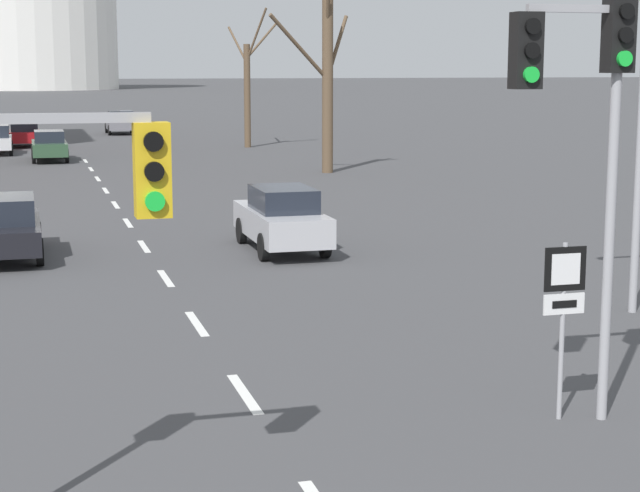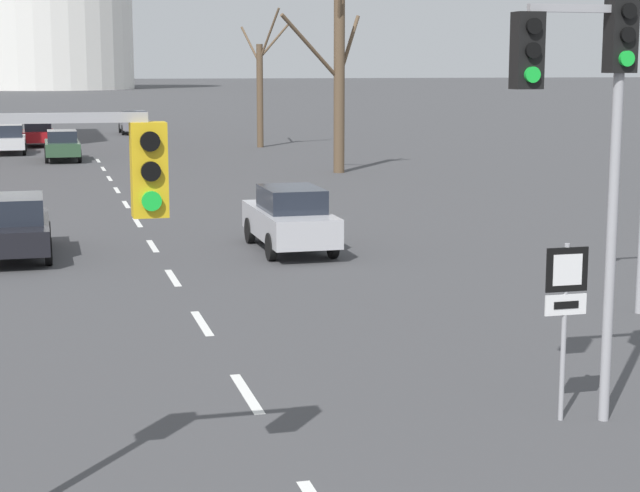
{
  "view_description": "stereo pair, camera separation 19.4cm",
  "coord_description": "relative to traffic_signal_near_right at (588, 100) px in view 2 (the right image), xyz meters",
  "views": [
    {
      "loc": [
        -2.98,
        -6.01,
        4.78
      ],
      "look_at": [
        0.53,
        6.65,
        2.56
      ],
      "focal_mm": 60.0,
      "sensor_mm": 36.0,
      "label": 1
    },
    {
      "loc": [
        -2.79,
        -6.06,
        4.78
      ],
      "look_at": [
        0.53,
        6.65,
        2.56
      ],
      "focal_mm": 60.0,
      "sensor_mm": 36.0,
      "label": 2
    }
  ],
  "objects": [
    {
      "name": "sedan_near_left",
      "position": [
        -0.37,
        64.52,
        -3.51
      ],
      "size": [
        1.97,
        4.38,
        1.64
      ],
      "color": "slate",
      "rests_on": "ground_plane"
    },
    {
      "name": "lane_stripe_1",
      "position": [
        -4.06,
        2.42,
        -4.34
      ],
      "size": [
        0.16,
        2.0,
        0.01
      ],
      "primitive_type": "cube",
      "color": "silver",
      "rests_on": "ground_plane"
    },
    {
      "name": "lane_stripe_5",
      "position": [
        -4.06,
        20.42,
        -4.34
      ],
      "size": [
        0.16,
        2.0,
        0.01
      ],
      "primitive_type": "cube",
      "color": "silver",
      "rests_on": "ground_plane"
    },
    {
      "name": "lane_stripe_4",
      "position": [
        -4.06,
        15.92,
        -4.34
      ],
      "size": [
        0.16,
        2.0,
        0.01
      ],
      "primitive_type": "cube",
      "color": "silver",
      "rests_on": "ground_plane"
    },
    {
      "name": "sedan_distant_centre",
      "position": [
        -0.64,
        14.32,
        -3.48
      ],
      "size": [
        1.77,
        4.48,
        1.68
      ],
      "color": "#B7B7BC",
      "rests_on": "ground_plane"
    },
    {
      "name": "sedan_mid_centre",
      "position": [
        -6.98,
        53.97,
        -3.55
      ],
      "size": [
        1.89,
        3.97,
        1.61
      ],
      "color": "maroon",
      "rests_on": "ground_plane"
    },
    {
      "name": "lane_stripe_10",
      "position": [
        -4.06,
        42.92,
        -4.34
      ],
      "size": [
        0.16,
        2.0,
        0.01
      ],
      "primitive_type": "cube",
      "color": "silver",
      "rests_on": "ground_plane"
    },
    {
      "name": "lane_stripe_6",
      "position": [
        -4.06,
        24.92,
        -4.34
      ],
      "size": [
        0.16,
        2.0,
        0.01
      ],
      "primitive_type": "cube",
      "color": "silver",
      "rests_on": "ground_plane"
    },
    {
      "name": "route_sign_post",
      "position": [
        -0.13,
        0.15,
        -2.68
      ],
      "size": [
        0.6,
        0.08,
        2.45
      ],
      "color": "#9E9EA3",
      "rests_on": "ground_plane"
    },
    {
      "name": "lane_stripe_9",
      "position": [
        -4.06,
        38.42,
        -4.34
      ],
      "size": [
        0.16,
        2.0,
        0.01
      ],
      "primitive_type": "cube",
      "color": "silver",
      "rests_on": "ground_plane"
    },
    {
      "name": "bare_tree_right_far",
      "position": [
        6.1,
        33.86,
        -0.08
      ],
      "size": [
        4.26,
        2.95,
        10.08
      ],
      "color": "brown",
      "rests_on": "ground_plane"
    },
    {
      "name": "sedan_far_right",
      "position": [
        -8.49,
        48.5,
        -3.53
      ],
      "size": [
        1.7,
        4.19,
        1.6
      ],
      "color": "silver",
      "rests_on": "ground_plane"
    },
    {
      "name": "lane_stripe_8",
      "position": [
        -4.06,
        33.92,
        -4.34
      ],
      "size": [
        0.16,
        2.0,
        0.01
      ],
      "primitive_type": "cube",
      "color": "silver",
      "rests_on": "ground_plane"
    },
    {
      "name": "traffic_signal_near_right",
      "position": [
        0.0,
        0.0,
        0.0
      ],
      "size": [
        1.67,
        0.34,
        5.75
      ],
      "color": "#9E9EA3",
      "rests_on": "ground_plane"
    },
    {
      "name": "bare_tree_right_near",
      "position": [
        5.82,
        49.84,
        -0.8
      ],
      "size": [
        2.59,
        4.02,
        8.08
      ],
      "color": "brown",
      "rests_on": "ground_plane"
    },
    {
      "name": "traffic_signal_near_left",
      "position": [
        -6.98,
        -1.69,
        -0.92
      ],
      "size": [
        2.2,
        0.34,
        4.52
      ],
      "color": "#9E9EA3",
      "rests_on": "ground_plane"
    },
    {
      "name": "lane_stripe_2",
      "position": [
        -4.06,
        6.92,
        -4.34
      ],
      "size": [
        0.16,
        2.0,
        0.01
      ],
      "primitive_type": "cube",
      "color": "silver",
      "rests_on": "ground_plane"
    },
    {
      "name": "lane_stripe_3",
      "position": [
        -4.06,
        11.42,
        -4.34
      ],
      "size": [
        0.16,
        2.0,
        0.01
      ],
      "primitive_type": "cube",
      "color": "silver",
      "rests_on": "ground_plane"
    },
    {
      "name": "lane_stripe_7",
      "position": [
        -4.06,
        29.42,
        -4.34
      ],
      "size": [
        0.16,
        2.0,
        0.01
      ],
      "primitive_type": "cube",
      "color": "silver",
      "rests_on": "ground_plane"
    },
    {
      "name": "street_lamp_right",
      "position": [
        3.99,
        5.59,
        0.25
      ],
      "size": [
        1.89,
        0.36,
        7.42
      ],
      "color": "#9E9EA3",
      "rests_on": "ground_plane"
    },
    {
      "name": "sedan_near_right",
      "position": [
        -7.58,
        15.13,
        -3.54
      ],
      "size": [
        1.77,
        4.58,
        1.57
      ],
      "color": "black",
      "rests_on": "ground_plane"
    },
    {
      "name": "sedan_far_left",
      "position": [
        -5.8,
        43.4,
        -3.54
      ],
      "size": [
        1.77,
        4.54,
        1.55
      ],
      "color": "#2D4C33",
      "rests_on": "ground_plane"
    }
  ]
}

